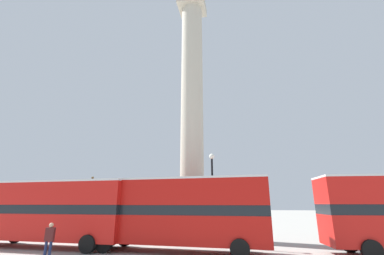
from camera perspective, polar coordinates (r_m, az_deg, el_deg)
ground_plane at (r=22.65m, az=-0.00°, el=-23.44°), size 200.00×200.00×0.00m
monument_column at (r=23.64m, az=-0.00°, el=1.36°), size 4.76×4.76×24.52m
bus_a at (r=20.26m, az=-28.74°, el=-15.75°), size 10.94×3.12×4.17m
bus_b at (r=16.37m, az=-3.77°, el=-17.84°), size 11.21×3.32×4.21m
equestrian_statue at (r=30.34m, az=-21.97°, el=-17.61°), size 3.16×2.28×5.56m
street_lamp at (r=18.53m, az=4.60°, el=-14.86°), size 0.38×0.38×6.20m
pedestrian_near_lamp at (r=16.23m, az=-29.12°, el=-20.72°), size 0.48×0.23×1.74m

